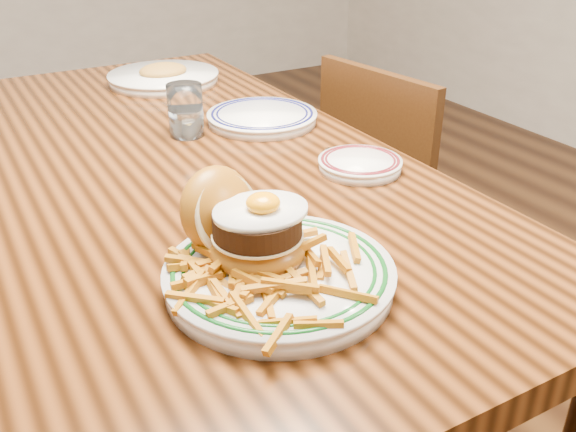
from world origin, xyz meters
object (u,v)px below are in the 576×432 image
chair_right (398,203)px  side_plate (360,163)px  table (174,201)px  main_plate (269,256)px

chair_right → side_plate: bearing=32.3°
table → chair_right: chair_right is taller
table → side_plate: size_ratio=9.63×
main_plate → chair_right: bearing=19.1°
table → main_plate: bearing=-94.1°
table → main_plate: size_ratio=4.84×
chair_right → side_plate: (-0.38, -0.33, 0.32)m
main_plate → side_plate: size_ratio=1.99×
table → main_plate: main_plate is taller
chair_right → table: bearing=0.5°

